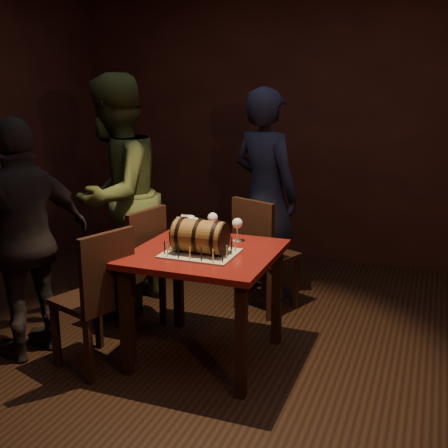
# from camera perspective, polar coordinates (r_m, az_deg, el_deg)

# --- Properties ---
(room_shell) EXTENTS (5.04, 5.04, 2.80)m
(room_shell) POSITION_cam_1_polar(r_m,az_deg,el_deg) (3.32, 0.16, 7.29)
(room_shell) COLOR black
(room_shell) RESTS_ON ground
(pub_table) EXTENTS (0.90, 0.90, 0.75)m
(pub_table) POSITION_cam_1_polar(r_m,az_deg,el_deg) (3.64, -1.90, -4.39)
(pub_table) COLOR #520E0D
(pub_table) RESTS_ON ground
(cake_board) EXTENTS (0.45, 0.35, 0.01)m
(cake_board) POSITION_cam_1_polar(r_m,az_deg,el_deg) (3.53, -2.42, -3.00)
(cake_board) COLOR #A59985
(cake_board) RESTS_ON pub_table
(barrel_cake) EXTENTS (0.38, 0.23, 0.23)m
(barrel_cake) POSITION_cam_1_polar(r_m,az_deg,el_deg) (3.50, -2.45, -1.27)
(barrel_cake) COLOR brown
(barrel_cake) RESTS_ON cake_board
(birthday_candles) EXTENTS (0.40, 0.30, 0.09)m
(birthday_candles) POSITION_cam_1_polar(r_m,az_deg,el_deg) (3.52, -2.43, -2.28)
(birthday_candles) COLOR #EEE78E
(birthday_candles) RESTS_ON cake_board
(wine_glass_left) EXTENTS (0.07, 0.07, 0.16)m
(wine_glass_left) POSITION_cam_1_polar(r_m,az_deg,el_deg) (3.87, -3.39, 0.28)
(wine_glass_left) COLOR silver
(wine_glass_left) RESTS_ON pub_table
(wine_glass_mid) EXTENTS (0.07, 0.07, 0.16)m
(wine_glass_mid) POSITION_cam_1_polar(r_m,az_deg,el_deg) (3.94, -1.15, 0.54)
(wine_glass_mid) COLOR silver
(wine_glass_mid) RESTS_ON pub_table
(wine_glass_right) EXTENTS (0.07, 0.07, 0.16)m
(wine_glass_right) POSITION_cam_1_polar(r_m,az_deg,el_deg) (3.78, 1.37, -0.04)
(wine_glass_right) COLOR silver
(wine_glass_right) RESTS_ON pub_table
(pint_of_ale) EXTENTS (0.07, 0.07, 0.15)m
(pint_of_ale) POSITION_cam_1_polar(r_m,az_deg,el_deg) (3.83, -3.15, -0.57)
(pint_of_ale) COLOR silver
(pint_of_ale) RESTS_ON pub_table
(menu_card) EXTENTS (0.10, 0.05, 0.13)m
(menu_card) POSITION_cam_1_polar(r_m,az_deg,el_deg) (3.97, -3.94, -0.15)
(menu_card) COLOR white
(menu_card) RESTS_ON pub_table
(chair_back) EXTENTS (0.52, 0.52, 0.93)m
(chair_back) POSITION_cam_1_polar(r_m,az_deg,el_deg) (4.42, 3.75, -2.57)
(chair_back) COLOR black
(chair_back) RESTS_ON ground
(chair_left_rear) EXTENTS (0.47, 0.47, 0.93)m
(chair_left_rear) POSITION_cam_1_polar(r_m,az_deg,el_deg) (4.14, -8.79, -3.91)
(chair_left_rear) COLOR black
(chair_left_rear) RESTS_ON ground
(chair_left_front) EXTENTS (0.51, 0.51, 0.93)m
(chair_left_front) POSITION_cam_1_polar(r_m,az_deg,el_deg) (3.62, -12.58, -6.83)
(chair_left_front) COLOR black
(chair_left_front) RESTS_ON ground
(person_back) EXTENTS (0.76, 0.64, 1.76)m
(person_back) POSITION_cam_1_polar(r_m,az_deg,el_deg) (4.73, 4.20, 3.04)
(person_back) COLOR black
(person_back) RESTS_ON ground
(person_left_rear) EXTENTS (0.74, 0.93, 1.87)m
(person_left_rear) POSITION_cam_1_polar(r_m,az_deg,el_deg) (4.44, -10.96, 2.76)
(person_left_rear) COLOR #333C1E
(person_left_rear) RESTS_ON ground
(person_left_front) EXTENTS (0.68, 1.01, 1.60)m
(person_left_front) POSITION_cam_1_polar(r_m,az_deg,el_deg) (3.88, -19.52, -1.57)
(person_left_front) COLOR black
(person_left_front) RESTS_ON ground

